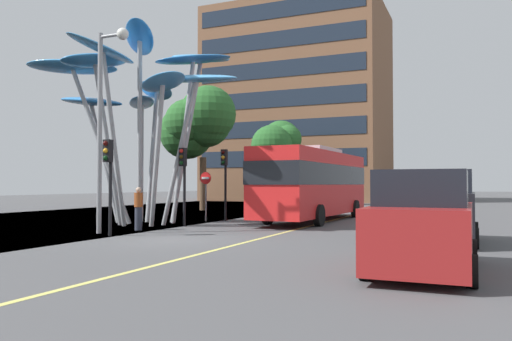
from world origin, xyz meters
TOP-DOWN VIEW (x-y plane):
  - ground at (-0.65, 0.00)m, footprint 120.00×240.00m
  - red_bus at (1.88, 10.11)m, footprint 2.97×11.07m
  - leaf_sculpture at (-5.06, 5.04)m, footprint 10.83×9.47m
  - traffic_light_kerb_near at (-2.68, 0.08)m, footprint 0.28×0.42m
  - traffic_light_kerb_far at (-2.47, 4.75)m, footprint 0.28×0.42m
  - traffic_light_island_mid at (-2.24, 8.29)m, footprint 0.28×0.42m
  - car_parked_near at (8.24, -3.15)m, footprint 2.09×4.35m
  - car_parked_mid at (8.35, 2.68)m, footprint 2.00×4.02m
  - street_lamp at (-3.40, 0.77)m, footprint 1.35×0.44m
  - tree_pavement_near at (-8.47, 16.36)m, footprint 5.74×4.25m
  - tree_pavement_far at (-6.46, 26.88)m, footprint 3.93×5.65m
  - pedestrian at (-3.11, 2.41)m, footprint 0.34×0.34m
  - no_entry_sign at (-3.07, 7.87)m, footprint 0.60×0.12m
  - backdrop_building at (-9.20, 40.92)m, footprint 19.22×13.44m

SIDE VIEW (x-z plane):
  - ground at x=-0.65m, z-range -0.10..0.00m
  - pedestrian at x=-3.11m, z-range 0.00..1.73m
  - car_parked_near at x=8.24m, z-range -0.06..2.07m
  - car_parked_mid at x=8.35m, z-range -0.07..2.22m
  - no_entry_sign at x=-3.07m, z-range 0.41..2.85m
  - red_bus at x=1.88m, z-range 0.17..3.82m
  - traffic_light_kerb_near at x=-2.68m, z-range 0.78..4.20m
  - traffic_light_kerb_far at x=-2.47m, z-range 0.78..4.21m
  - traffic_light_island_mid at x=-2.24m, z-range 0.81..4.38m
  - street_lamp at x=-3.40m, z-range 1.02..8.64m
  - tree_pavement_far at x=-6.46m, z-range 1.72..9.25m
  - tree_pavement_near at x=-8.47m, z-range 1.78..10.44m
  - leaf_sculpture at x=-5.06m, z-range 2.19..10.81m
  - backdrop_building at x=-9.20m, z-range 0.00..21.64m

